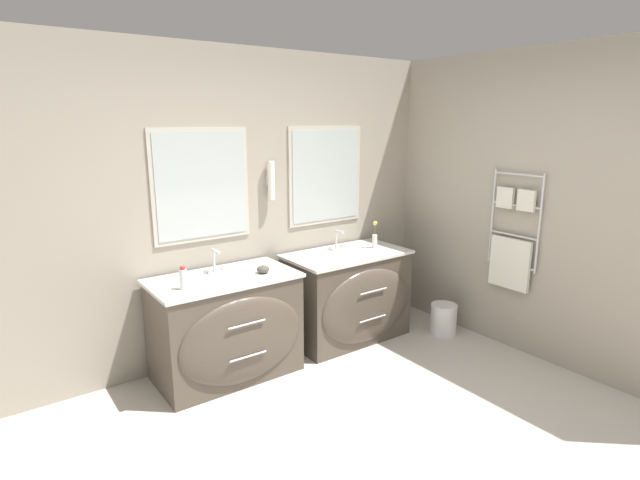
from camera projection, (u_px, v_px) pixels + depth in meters
name	position (u px, v px, depth m)	size (l,w,h in m)	color
wall_back	(233.00, 206.00, 4.22)	(5.68, 0.14, 2.60)	#9E9384
wall_right	(502.00, 203.00, 4.46)	(0.13, 4.16, 2.60)	#9E9384
vanity_left	(228.00, 328.00, 3.94)	(1.13, 0.69, 0.83)	#4C4238
vanity_right	(349.00, 296.00, 4.64)	(1.13, 0.69, 0.83)	#4C4238
faucet_left	(215.00, 261.00, 3.97)	(0.17, 0.12, 0.19)	silver
faucet_right	(337.00, 240.00, 4.68)	(0.17, 0.12, 0.19)	silver
toiletry_bottle	(183.00, 279.00, 3.57)	(0.06, 0.06, 0.17)	silver
amenity_bowl	(263.00, 269.00, 3.96)	(0.10, 0.10, 0.06)	#4C4742
flower_vase	(375.00, 237.00, 4.74)	(0.05, 0.05, 0.26)	silver
waste_bin	(443.00, 319.00, 4.80)	(0.25, 0.25, 0.30)	silver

